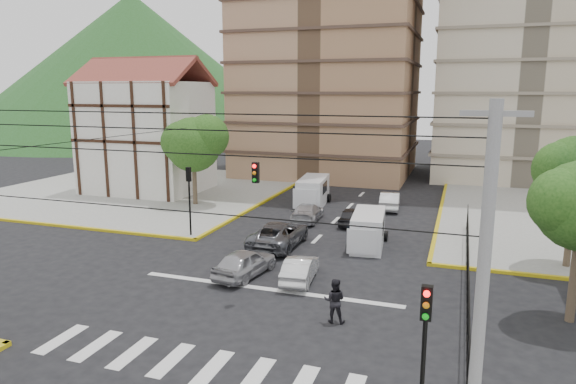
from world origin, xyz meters
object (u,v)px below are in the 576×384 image
at_px(traffic_light_nw, 189,190).
at_px(car_silver_front_left, 245,263).
at_px(van_left_lane, 312,192).
at_px(traffic_light_se, 424,339).
at_px(car_white_front_right, 300,269).
at_px(van_right_lane, 368,231).
at_px(pedestrian_crosswalk, 334,301).

xyz_separation_m(traffic_light_nw, car_silver_front_left, (6.11, -5.32, -2.40)).
bearing_deg(van_left_lane, traffic_light_se, -74.19).
distance_m(traffic_light_nw, car_white_front_right, 10.61).
xyz_separation_m(van_left_lane, car_white_front_right, (4.16, -16.36, -0.48)).
bearing_deg(van_right_lane, traffic_light_se, -81.39).
height_order(traffic_light_nw, car_silver_front_left, traffic_light_nw).
distance_m(traffic_light_nw, car_silver_front_left, 8.45).
bearing_deg(car_silver_front_left, traffic_light_se, 142.18).
relative_size(van_right_lane, van_left_lane, 0.91).
relative_size(car_white_front_right, pedestrian_crosswalk, 2.04).
bearing_deg(pedestrian_crosswalk, van_right_lane, -92.57).
xyz_separation_m(traffic_light_se, car_silver_front_left, (-9.49, 10.28, -2.40)).
bearing_deg(traffic_light_se, car_white_front_right, 122.16).
height_order(van_right_lane, car_silver_front_left, van_right_lane).
relative_size(van_left_lane, car_white_front_right, 1.38).
bearing_deg(pedestrian_crosswalk, traffic_light_nw, -43.16).
relative_size(traffic_light_se, van_right_lane, 0.93).
xyz_separation_m(van_left_lane, pedestrian_crosswalk, (6.85, -20.28, -0.18)).
distance_m(van_right_lane, car_white_front_right, 6.96).
relative_size(van_left_lane, car_silver_front_left, 1.25).
relative_size(traffic_light_se, car_white_front_right, 1.16).
distance_m(van_left_lane, car_white_front_right, 16.89).
relative_size(van_right_lane, car_silver_front_left, 1.14).
bearing_deg(traffic_light_nw, pedestrian_crosswalk, -37.59).
distance_m(traffic_light_nw, van_left_lane, 12.44).
height_order(car_silver_front_left, car_white_front_right, car_silver_front_left).
bearing_deg(pedestrian_crosswalk, traffic_light_se, 115.10).
distance_m(traffic_light_nw, van_right_lane, 11.43).
bearing_deg(car_white_front_right, traffic_light_nw, -35.41).
distance_m(van_right_lane, car_silver_front_left, 8.51).
height_order(traffic_light_se, car_white_front_right, traffic_light_se).
bearing_deg(van_left_lane, car_white_front_right, -81.77).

